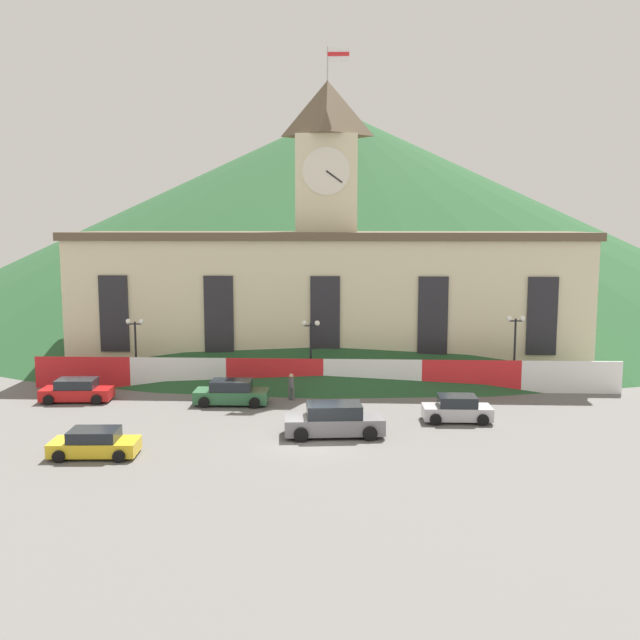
{
  "coord_description": "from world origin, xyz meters",
  "views": [
    {
      "loc": [
        1.94,
        -35.82,
        11.26
      ],
      "look_at": [
        0.0,
        6.5,
        5.53
      ],
      "focal_mm": 40.0,
      "sensor_mm": 36.0,
      "label": 1
    }
  ],
  "objects_px": {
    "street_lamp_center": "(311,339)",
    "car_red_sedan": "(77,391)",
    "street_lamp_right": "(135,337)",
    "car_green_wagon": "(232,393)",
    "car_gray_pickup": "(334,421)",
    "street_lamp_far_left": "(515,337)",
    "car_silver_hatch": "(457,409)",
    "car_yellow_coupe": "(95,444)",
    "pedestrian": "(291,386)"
  },
  "relations": [
    {
      "from": "street_lamp_far_left",
      "to": "car_gray_pickup",
      "type": "height_order",
      "value": "street_lamp_far_left"
    },
    {
      "from": "street_lamp_far_left",
      "to": "car_red_sedan",
      "type": "height_order",
      "value": "street_lamp_far_left"
    },
    {
      "from": "street_lamp_far_left",
      "to": "car_gray_pickup",
      "type": "relative_size",
      "value": 0.94
    },
    {
      "from": "car_gray_pickup",
      "to": "car_yellow_coupe",
      "type": "distance_m",
      "value": 12.25
    },
    {
      "from": "street_lamp_center",
      "to": "street_lamp_far_left",
      "type": "xyz_separation_m",
      "value": [
        13.81,
        0.0,
        0.26
      ]
    },
    {
      "from": "street_lamp_right",
      "to": "car_silver_hatch",
      "type": "relative_size",
      "value": 1.22
    },
    {
      "from": "car_red_sedan",
      "to": "car_gray_pickup",
      "type": "height_order",
      "value": "car_gray_pickup"
    },
    {
      "from": "pedestrian",
      "to": "car_silver_hatch",
      "type": "bearing_deg",
      "value": -99.08
    },
    {
      "from": "car_yellow_coupe",
      "to": "car_red_sedan",
      "type": "bearing_deg",
      "value": 112.1
    },
    {
      "from": "car_gray_pickup",
      "to": "car_yellow_coupe",
      "type": "relative_size",
      "value": 1.28
    },
    {
      "from": "street_lamp_right",
      "to": "pedestrian",
      "type": "relative_size",
      "value": 2.76
    },
    {
      "from": "street_lamp_center",
      "to": "car_gray_pickup",
      "type": "xyz_separation_m",
      "value": [
        1.89,
        -10.92,
        -2.66
      ]
    },
    {
      "from": "car_yellow_coupe",
      "to": "car_gray_pickup",
      "type": "bearing_deg",
      "value": 15.63
    },
    {
      "from": "car_green_wagon",
      "to": "street_lamp_right",
      "type": "bearing_deg",
      "value": -32.14
    },
    {
      "from": "car_gray_pickup",
      "to": "pedestrian",
      "type": "height_order",
      "value": "car_gray_pickup"
    },
    {
      "from": "car_yellow_coupe",
      "to": "car_silver_hatch",
      "type": "height_order",
      "value": "car_silver_hatch"
    },
    {
      "from": "street_lamp_right",
      "to": "car_red_sedan",
      "type": "distance_m",
      "value": 5.68
    },
    {
      "from": "street_lamp_center",
      "to": "car_green_wagon",
      "type": "xyz_separation_m",
      "value": [
        -4.72,
        -4.55,
        -2.75
      ]
    },
    {
      "from": "street_lamp_right",
      "to": "car_green_wagon",
      "type": "height_order",
      "value": "street_lamp_right"
    },
    {
      "from": "street_lamp_right",
      "to": "street_lamp_far_left",
      "type": "relative_size",
      "value": 0.93
    },
    {
      "from": "street_lamp_far_left",
      "to": "car_gray_pickup",
      "type": "distance_m",
      "value": 16.42
    },
    {
      "from": "street_lamp_center",
      "to": "pedestrian",
      "type": "bearing_deg",
      "value": -107.85
    },
    {
      "from": "street_lamp_far_left",
      "to": "car_silver_hatch",
      "type": "bearing_deg",
      "value": -122.33
    },
    {
      "from": "car_green_wagon",
      "to": "car_silver_hatch",
      "type": "xyz_separation_m",
      "value": [
        13.6,
        -3.24,
        -0.03
      ]
    },
    {
      "from": "car_silver_hatch",
      "to": "pedestrian",
      "type": "bearing_deg",
      "value": 154.67
    },
    {
      "from": "car_green_wagon",
      "to": "car_yellow_coupe",
      "type": "height_order",
      "value": "car_green_wagon"
    },
    {
      "from": "street_lamp_right",
      "to": "car_silver_hatch",
      "type": "xyz_separation_m",
      "value": [
        21.02,
        -7.8,
        -2.8
      ]
    },
    {
      "from": "street_lamp_right",
      "to": "car_yellow_coupe",
      "type": "xyz_separation_m",
      "value": [
        2.45,
        -14.87,
        -2.87
      ]
    },
    {
      "from": "pedestrian",
      "to": "street_lamp_far_left",
      "type": "bearing_deg",
      "value": -62.2
    },
    {
      "from": "car_yellow_coupe",
      "to": "car_silver_hatch",
      "type": "relative_size",
      "value": 1.09
    },
    {
      "from": "car_red_sedan",
      "to": "street_lamp_right",
      "type": "bearing_deg",
      "value": 54.37
    },
    {
      "from": "car_gray_pickup",
      "to": "pedestrian",
      "type": "xyz_separation_m",
      "value": [
        -2.95,
        7.63,
        0.13
      ]
    },
    {
      "from": "car_red_sedan",
      "to": "car_green_wagon",
      "type": "height_order",
      "value": "car_green_wagon"
    },
    {
      "from": "car_silver_hatch",
      "to": "street_lamp_far_left",
      "type": "bearing_deg",
      "value": 56.76
    },
    {
      "from": "street_lamp_right",
      "to": "pedestrian",
      "type": "distance_m",
      "value": 11.84
    },
    {
      "from": "pedestrian",
      "to": "street_lamp_center",
      "type": "bearing_deg",
      "value": -2.51
    },
    {
      "from": "street_lamp_right",
      "to": "car_gray_pickup",
      "type": "relative_size",
      "value": 0.87
    },
    {
      "from": "car_yellow_coupe",
      "to": "car_green_wagon",
      "type": "bearing_deg",
      "value": 61.05
    },
    {
      "from": "street_lamp_center",
      "to": "car_silver_hatch",
      "type": "distance_m",
      "value": 12.13
    },
    {
      "from": "street_lamp_center",
      "to": "car_green_wagon",
      "type": "height_order",
      "value": "street_lamp_center"
    },
    {
      "from": "street_lamp_center",
      "to": "car_yellow_coupe",
      "type": "relative_size",
      "value": 1.1
    },
    {
      "from": "car_gray_pickup",
      "to": "car_red_sedan",
      "type": "bearing_deg",
      "value": -27.99
    },
    {
      "from": "car_gray_pickup",
      "to": "car_yellow_coupe",
      "type": "height_order",
      "value": "car_gray_pickup"
    },
    {
      "from": "street_lamp_center",
      "to": "car_red_sedan",
      "type": "relative_size",
      "value": 1.05
    },
    {
      "from": "car_gray_pickup",
      "to": "car_silver_hatch",
      "type": "height_order",
      "value": "car_gray_pickup"
    },
    {
      "from": "car_gray_pickup",
      "to": "car_yellow_coupe",
      "type": "bearing_deg",
      "value": 12.85
    },
    {
      "from": "car_red_sedan",
      "to": "pedestrian",
      "type": "xyz_separation_m",
      "value": [
        13.68,
        0.9,
        0.27
      ]
    },
    {
      "from": "street_lamp_far_left",
      "to": "car_yellow_coupe",
      "type": "height_order",
      "value": "street_lamp_far_left"
    },
    {
      "from": "street_lamp_far_left",
      "to": "pedestrian",
      "type": "distance_m",
      "value": 15.48
    },
    {
      "from": "car_red_sedan",
      "to": "car_yellow_coupe",
      "type": "xyz_separation_m",
      "value": [
        5.04,
        -10.68,
        -0.05
      ]
    }
  ]
}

